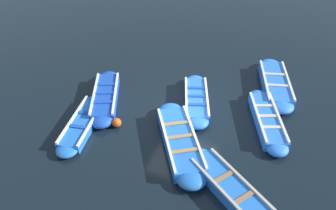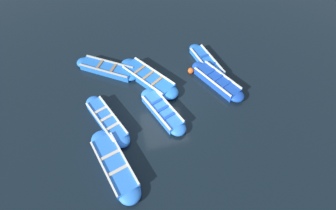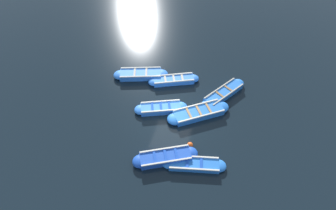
# 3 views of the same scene
# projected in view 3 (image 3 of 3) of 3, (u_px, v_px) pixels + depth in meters

# --- Properties ---
(ground_plane) EXTENTS (120.00, 120.00, 0.00)m
(ground_plane) POSITION_uv_depth(u_px,v_px,m) (171.00, 115.00, 16.41)
(ground_plane) COLOR black
(boat_outer_right) EXTENTS (3.91, 3.04, 0.46)m
(boat_outer_right) POSITION_uv_depth(u_px,v_px,m) (198.00, 113.00, 16.25)
(boat_outer_right) COLOR blue
(boat_outer_right) RESTS_ON ground
(boat_drifting) EXTENTS (3.42, 1.95, 0.43)m
(boat_drifting) POSITION_uv_depth(u_px,v_px,m) (161.00, 108.00, 16.53)
(boat_drifting) COLOR blue
(boat_drifting) RESTS_ON ground
(boat_end_of_row) EXTENTS (3.58, 2.06, 0.42)m
(boat_end_of_row) POSITION_uv_depth(u_px,v_px,m) (174.00, 80.00, 18.27)
(boat_end_of_row) COLOR blue
(boat_end_of_row) RESTS_ON ground
(boat_stern_in) EXTENTS (3.59, 2.29, 0.47)m
(boat_stern_in) POSITION_uv_depth(u_px,v_px,m) (165.00, 157.00, 14.15)
(boat_stern_in) COLOR #1947B7
(boat_stern_in) RESTS_ON ground
(boat_outer_left) EXTENTS (3.51, 1.42, 0.36)m
(boat_outer_left) POSITION_uv_depth(u_px,v_px,m) (194.00, 164.00, 13.93)
(boat_outer_left) COLOR blue
(boat_outer_left) RESTS_ON ground
(boat_near_quay) EXTENTS (3.97, 2.04, 0.47)m
(boat_near_quay) POSITION_uv_depth(u_px,v_px,m) (141.00, 74.00, 18.63)
(boat_near_quay) COLOR blue
(boat_near_quay) RESTS_ON ground
(boat_inner_gap) EXTENTS (2.79, 3.59, 0.44)m
(boat_inner_gap) POSITION_uv_depth(u_px,v_px,m) (224.00, 93.00, 17.40)
(boat_inner_gap) COLOR blue
(boat_inner_gap) RESTS_ON ground
(buoy_orange_near) EXTENTS (0.34, 0.34, 0.34)m
(buoy_orange_near) POSITION_uv_depth(u_px,v_px,m) (190.00, 145.00, 14.71)
(buoy_orange_near) COLOR #E05119
(buoy_orange_near) RESTS_ON ground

